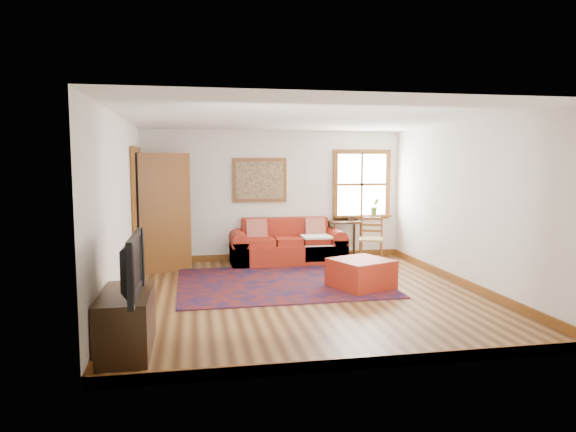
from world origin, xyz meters
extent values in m
plane|color=#422512|center=(0.00, 0.00, 0.00)|extent=(5.50, 5.50, 0.00)
cube|color=silver|center=(0.00, 2.75, 1.25)|extent=(5.00, 0.04, 2.50)
cube|color=silver|center=(0.00, -2.75, 1.25)|extent=(5.00, 0.04, 2.50)
cube|color=silver|center=(-2.50, 0.00, 1.25)|extent=(0.04, 5.50, 2.50)
cube|color=silver|center=(2.50, 0.00, 1.25)|extent=(0.04, 5.50, 2.50)
cube|color=white|center=(0.00, 0.00, 2.50)|extent=(5.00, 5.50, 0.04)
cube|color=brown|center=(0.00, 2.73, 0.06)|extent=(5.00, 0.03, 0.12)
cube|color=brown|center=(-2.48, 0.00, 0.06)|extent=(0.03, 5.50, 0.12)
cube|color=brown|center=(2.48, 0.00, 0.06)|extent=(0.03, 5.50, 0.12)
cube|color=white|center=(1.75, 2.73, 1.45)|extent=(1.00, 0.02, 1.20)
cube|color=brown|center=(1.75, 2.72, 2.09)|extent=(1.18, 0.06, 0.09)
cube|color=brown|center=(1.75, 2.72, 0.80)|extent=(1.18, 0.06, 0.09)
cube|color=brown|center=(1.21, 2.72, 1.45)|extent=(0.09, 0.06, 1.20)
cube|color=brown|center=(2.29, 2.72, 1.45)|extent=(0.09, 0.06, 1.20)
cube|color=brown|center=(1.75, 2.72, 1.45)|extent=(1.00, 0.04, 0.05)
cube|color=brown|center=(1.75, 2.65, 0.83)|extent=(1.15, 0.20, 0.04)
imported|color=#407127|center=(2.00, 2.63, 1.01)|extent=(0.18, 0.15, 0.33)
cube|color=black|center=(-2.49, 1.60, 1.02)|extent=(0.02, 0.90, 2.05)
cube|color=brown|center=(-2.46, 1.11, 1.02)|extent=(0.06, 0.09, 2.05)
cube|color=brown|center=(-2.46, 2.10, 1.02)|extent=(0.06, 0.09, 2.05)
cube|color=brown|center=(-2.46, 1.60, 2.09)|extent=(0.06, 1.08, 0.09)
cube|color=brown|center=(-2.04, 1.90, 1.02)|extent=(0.86, 0.35, 2.05)
cube|color=silver|center=(-2.04, 1.90, 1.13)|extent=(0.56, 0.22, 1.33)
cube|color=brown|center=(-0.30, 2.73, 1.55)|extent=(1.05, 0.04, 0.85)
cube|color=tan|center=(-0.30, 2.69, 1.55)|extent=(0.92, 0.03, 0.72)
cube|color=#58140C|center=(-0.22, 0.73, 0.01)|extent=(3.22, 2.59, 0.02)
cube|color=maroon|center=(0.17, 2.28, 0.18)|extent=(2.13, 0.88, 0.37)
cube|color=maroon|center=(0.17, 2.60, 0.60)|extent=(1.65, 0.24, 0.46)
cube|color=maroon|center=(-0.75, 2.28, 0.23)|extent=(0.30, 0.88, 0.46)
cube|color=maroon|center=(1.08, 2.28, 0.23)|extent=(0.30, 0.88, 0.46)
cube|color=orange|center=(-0.40, 2.45, 0.63)|extent=(0.39, 0.19, 0.40)
cube|color=orange|center=(0.73, 2.45, 0.63)|extent=(0.39, 0.19, 0.40)
cube|color=silver|center=(0.68, 2.11, 0.51)|extent=(0.54, 0.48, 0.04)
cube|color=maroon|center=(0.90, 0.17, 0.22)|extent=(1.01, 1.01, 0.44)
cube|color=#311F10|center=(1.35, 2.53, 0.73)|extent=(0.63, 0.47, 0.04)
cylinder|color=#311F10|center=(1.09, 2.33, 0.36)|extent=(0.04, 0.04, 0.71)
cylinder|color=#311F10|center=(1.61, 2.33, 0.36)|extent=(0.04, 0.04, 0.71)
cylinder|color=#311F10|center=(1.09, 2.72, 0.36)|extent=(0.04, 0.04, 0.71)
cylinder|color=#311F10|center=(1.61, 2.72, 0.36)|extent=(0.04, 0.04, 0.71)
cube|color=tan|center=(1.68, 1.91, 0.47)|extent=(0.56, 0.55, 0.04)
cylinder|color=brown|center=(1.44, 1.82, 0.22)|extent=(0.04, 0.04, 0.45)
cylinder|color=brown|center=(1.78, 1.68, 0.22)|extent=(0.04, 0.04, 0.45)
cylinder|color=brown|center=(1.57, 2.15, 0.47)|extent=(0.04, 0.04, 0.93)
cylinder|color=brown|center=(1.92, 2.01, 0.47)|extent=(0.04, 0.04, 0.93)
cube|color=brown|center=(1.75, 2.08, 0.72)|extent=(0.36, 0.17, 0.28)
cube|color=#311F10|center=(-2.24, -1.85, 0.30)|extent=(0.49, 1.09, 0.60)
imported|color=black|center=(-2.22, -2.02, 0.90)|extent=(0.14, 1.05, 0.61)
cylinder|color=silver|center=(-2.19, -1.46, 0.69)|extent=(0.12, 0.12, 0.18)
cylinder|color=#FFA53F|center=(-2.19, -1.46, 0.66)|extent=(0.07, 0.07, 0.12)
camera|label=1|loc=(-1.56, -7.07, 1.89)|focal=32.00mm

